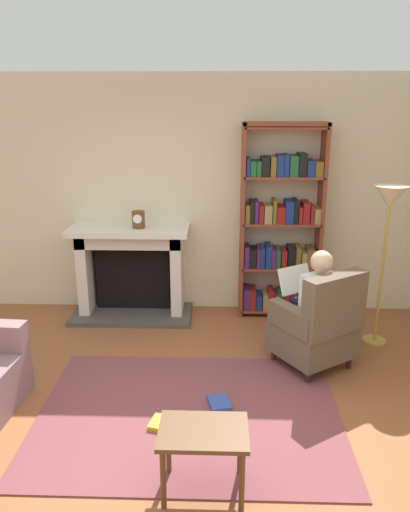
{
  "coord_description": "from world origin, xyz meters",
  "views": [
    {
      "loc": [
        0.24,
        -3.13,
        2.4
      ],
      "look_at": [
        0.1,
        1.2,
        1.05
      ],
      "focal_mm": 35.03,
      "sensor_mm": 36.0,
      "label": 1
    }
  ],
  "objects_px": {
    "floor_lamp": "(389,212)",
    "side_table": "(203,440)",
    "armchair_reading": "(318,326)",
    "seated_reader": "(311,302)",
    "fireplace": "(132,267)",
    "mantel_clock": "(138,220)",
    "bookshelf": "(281,226)"
  },
  "relations": [
    {
      "from": "floor_lamp",
      "to": "side_table",
      "type": "bearing_deg",
      "value": -128.8
    },
    {
      "from": "armchair_reading",
      "to": "seated_reader",
      "type": "bearing_deg",
      "value": -90.0
    },
    {
      "from": "fireplace",
      "to": "side_table",
      "type": "distance_m",
      "value": 2.96
    },
    {
      "from": "mantel_clock",
      "to": "armchair_reading",
      "type": "height_order",
      "value": "mantel_clock"
    },
    {
      "from": "bookshelf",
      "to": "armchair_reading",
      "type": "relative_size",
      "value": 2.26
    },
    {
      "from": "bookshelf",
      "to": "side_table",
      "type": "distance_m",
      "value": 3.02
    },
    {
      "from": "armchair_reading",
      "to": "side_table",
      "type": "height_order",
      "value": "armchair_reading"
    },
    {
      "from": "mantel_clock",
      "to": "armchair_reading",
      "type": "xyz_separation_m",
      "value": [
        1.81,
        -1.11,
        -0.73
      ]
    },
    {
      "from": "armchair_reading",
      "to": "floor_lamp",
      "type": "xyz_separation_m",
      "value": [
        0.7,
        0.53,
        0.96
      ]
    },
    {
      "from": "bookshelf",
      "to": "seated_reader",
      "type": "bearing_deg",
      "value": -81.65
    },
    {
      "from": "bookshelf",
      "to": "seated_reader",
      "type": "distance_m",
      "value": 1.24
    },
    {
      "from": "fireplace",
      "to": "mantel_clock",
      "type": "xyz_separation_m",
      "value": [
        0.12,
        -0.1,
        0.59
      ]
    },
    {
      "from": "side_table",
      "to": "seated_reader",
      "type": "bearing_deg",
      "value": 60.97
    },
    {
      "from": "mantel_clock",
      "to": "bookshelf",
      "type": "xyz_separation_m",
      "value": [
        1.58,
        0.14,
        -0.1
      ]
    },
    {
      "from": "mantel_clock",
      "to": "bookshelf",
      "type": "distance_m",
      "value": 1.59
    },
    {
      "from": "fireplace",
      "to": "bookshelf",
      "type": "xyz_separation_m",
      "value": [
        1.69,
        0.04,
        0.49
      ]
    },
    {
      "from": "bookshelf",
      "to": "fireplace",
      "type": "bearing_deg",
      "value": -178.8
    },
    {
      "from": "floor_lamp",
      "to": "mantel_clock",
      "type": "bearing_deg",
      "value": 166.88
    },
    {
      "from": "bookshelf",
      "to": "armchair_reading",
      "type": "bearing_deg",
      "value": -79.38
    },
    {
      "from": "bookshelf",
      "to": "mantel_clock",
      "type": "bearing_deg",
      "value": -175.09
    },
    {
      "from": "fireplace",
      "to": "armchair_reading",
      "type": "xyz_separation_m",
      "value": [
        1.93,
        -1.21,
        -0.14
      ]
    },
    {
      "from": "fireplace",
      "to": "armchair_reading",
      "type": "height_order",
      "value": "fireplace"
    },
    {
      "from": "fireplace",
      "to": "armchair_reading",
      "type": "relative_size",
      "value": 1.42
    },
    {
      "from": "fireplace",
      "to": "side_table",
      "type": "relative_size",
      "value": 2.45
    },
    {
      "from": "mantel_clock",
      "to": "floor_lamp",
      "type": "xyz_separation_m",
      "value": [
        2.51,
        -0.59,
        0.23
      ]
    },
    {
      "from": "bookshelf",
      "to": "side_table",
      "type": "xyz_separation_m",
      "value": [
        -0.77,
        -2.84,
        -0.67
      ]
    },
    {
      "from": "bookshelf",
      "to": "seated_reader",
      "type": "xyz_separation_m",
      "value": [
        0.17,
        -1.15,
        -0.43
      ]
    },
    {
      "from": "fireplace",
      "to": "seated_reader",
      "type": "relative_size",
      "value": 1.21
    },
    {
      "from": "fireplace",
      "to": "bookshelf",
      "type": "bearing_deg",
      "value": 1.2
    },
    {
      "from": "armchair_reading",
      "to": "seated_reader",
      "type": "xyz_separation_m",
      "value": [
        -0.07,
        0.1,
        0.2
      ]
    },
    {
      "from": "side_table",
      "to": "floor_lamp",
      "type": "xyz_separation_m",
      "value": [
        1.7,
        2.12,
        1.0
      ]
    },
    {
      "from": "mantel_clock",
      "to": "seated_reader",
      "type": "distance_m",
      "value": 2.09
    }
  ]
}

